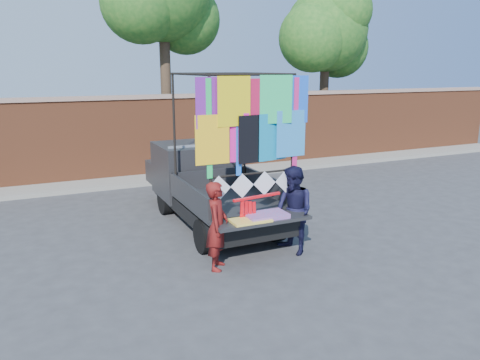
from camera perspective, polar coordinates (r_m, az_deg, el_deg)
name	(u,v)px	position (r m, az deg, el deg)	size (l,w,h in m)	color
ground	(238,250)	(9.13, -0.19, -8.52)	(90.00, 90.00, 0.00)	#38383A
brick_wall	(148,136)	(15.27, -11.19, 5.33)	(30.00, 0.45, 2.61)	brown
curb	(155,179)	(14.83, -10.32, 0.15)	(30.00, 1.20, 0.12)	gray
tree_right	(328,33)	(19.34, 10.67, 17.20)	(4.20, 3.30, 6.62)	#38281C
pickup_truck	(204,182)	(10.91, -4.45, -0.22)	(2.11, 5.30, 3.34)	black
woman	(217,226)	(8.09, -2.80, -5.60)	(0.57, 0.37, 1.56)	maroon
man	(294,210)	(8.81, 6.55, -3.71)	(0.81, 0.63, 1.66)	black
streamer_bundle	(252,208)	(8.31, 1.46, -3.48)	(0.98, 0.19, 0.68)	red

